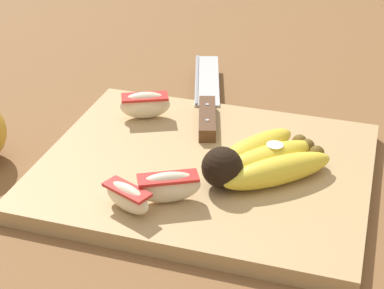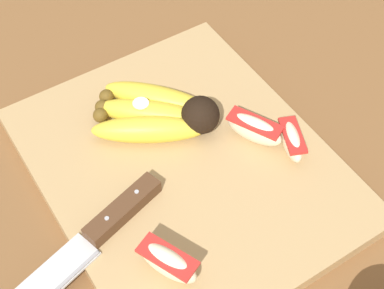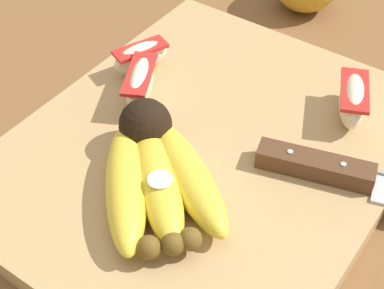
# 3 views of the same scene
# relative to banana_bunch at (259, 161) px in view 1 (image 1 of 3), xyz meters

# --- Properties ---
(ground_plane) EXTENTS (6.00, 6.00, 0.00)m
(ground_plane) POSITION_rel_banana_bunch_xyz_m (-0.07, 0.02, -0.04)
(ground_plane) COLOR brown
(cutting_board) EXTENTS (0.39, 0.32, 0.02)m
(cutting_board) POSITION_rel_banana_bunch_xyz_m (-0.07, 0.01, -0.03)
(cutting_board) COLOR tan
(cutting_board) RESTS_ON ground_plane
(banana_bunch) EXTENTS (0.15, 0.16, 0.05)m
(banana_bunch) POSITION_rel_banana_bunch_xyz_m (0.00, 0.00, 0.00)
(banana_bunch) COLOR black
(banana_bunch) RESTS_ON cutting_board
(chefs_knife) EXTENTS (0.11, 0.28, 0.02)m
(chefs_knife) POSITION_rel_banana_bunch_xyz_m (-0.10, 0.15, -0.01)
(chefs_knife) COLOR silver
(chefs_knife) RESTS_ON cutting_board
(apple_wedge_near) EXTENTS (0.07, 0.05, 0.04)m
(apple_wedge_near) POSITION_rel_banana_bunch_xyz_m (-0.18, 0.09, 0.00)
(apple_wedge_near) COLOR #F4E5C1
(apple_wedge_near) RESTS_ON cutting_board
(apple_wedge_middle) EXTENTS (0.06, 0.04, 0.03)m
(apple_wedge_middle) POSITION_rel_banana_bunch_xyz_m (-0.12, -0.11, -0.00)
(apple_wedge_middle) COLOR #F4E5C1
(apple_wedge_middle) RESTS_ON cutting_board
(apple_wedge_far) EXTENTS (0.07, 0.05, 0.04)m
(apple_wedge_far) POSITION_rel_banana_bunch_xyz_m (-0.08, -0.08, 0.00)
(apple_wedge_far) COLOR #F4E5C1
(apple_wedge_far) RESTS_ON cutting_board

